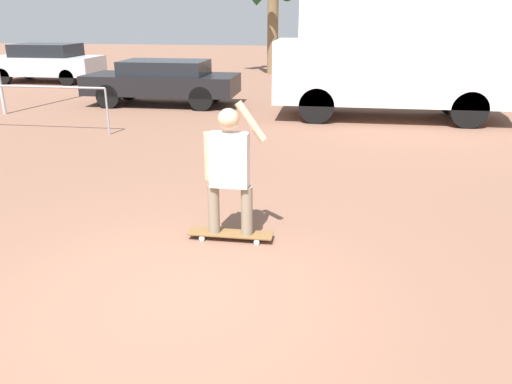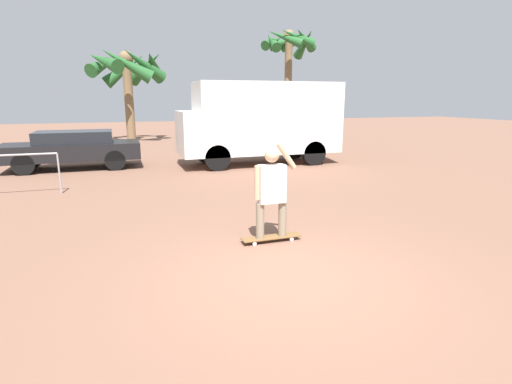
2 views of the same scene
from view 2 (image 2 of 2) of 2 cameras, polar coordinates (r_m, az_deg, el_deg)
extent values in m
plane|color=brown|center=(5.60, 5.06, -12.28)|extent=(80.00, 80.00, 0.00)
cube|color=brown|center=(6.92, 2.18, -6.45)|extent=(1.04, 0.24, 0.02)
cylinder|color=white|center=(6.74, -0.22, -7.38)|extent=(0.07, 0.03, 0.07)
cylinder|color=white|center=(6.92, -0.76, -6.83)|extent=(0.07, 0.03, 0.07)
cylinder|color=white|center=(6.97, 5.09, -6.71)|extent=(0.07, 0.03, 0.07)
cylinder|color=white|center=(7.15, 4.44, -6.20)|extent=(0.07, 0.03, 0.07)
cylinder|color=gray|center=(6.75, 0.59, -4.14)|extent=(0.14, 0.14, 0.61)
cylinder|color=gray|center=(6.90, 3.78, -3.80)|extent=(0.14, 0.14, 0.61)
cube|color=silver|center=(6.67, 2.25, 1.17)|extent=(0.45, 0.22, 0.64)
sphere|color=tan|center=(6.58, 2.29, 5.28)|extent=(0.24, 0.24, 0.24)
cylinder|color=tan|center=(6.57, 0.17, 1.33)|extent=(0.09, 0.09, 0.57)
cylinder|color=tan|center=(6.68, 4.34, 5.20)|extent=(0.37, 0.09, 0.47)
cylinder|color=black|center=(13.67, -5.57, 4.90)|extent=(0.89, 0.28, 0.89)
cylinder|color=black|center=(15.35, -7.10, 5.76)|extent=(0.89, 0.28, 0.89)
cylinder|color=black|center=(14.94, 8.21, 5.53)|extent=(0.89, 0.28, 0.89)
cylinder|color=black|center=(16.48, 5.46, 6.31)|extent=(0.89, 0.28, 0.89)
cube|color=white|center=(14.41, -6.80, 8.36)|extent=(2.06, 2.01, 1.54)
cube|color=black|center=(14.30, -8.47, 9.51)|extent=(0.04, 1.71, 0.77)
cube|color=white|center=(15.27, 4.17, 10.59)|extent=(3.82, 2.01, 2.54)
cube|color=white|center=(14.42, -5.71, 13.46)|extent=(1.44, 1.85, 1.01)
cylinder|color=black|center=(14.82, -30.30, 3.41)|extent=(0.69, 0.22, 0.69)
cylinder|color=black|center=(16.30, -29.32, 4.26)|extent=(0.69, 0.22, 0.69)
cylinder|color=black|center=(14.52, -19.48, 4.30)|extent=(0.69, 0.22, 0.69)
cylinder|color=black|center=(16.04, -19.48, 5.07)|extent=(0.69, 0.22, 0.69)
cube|color=black|center=(15.32, -24.78, 5.33)|extent=(4.49, 1.75, 0.56)
cube|color=black|center=(15.26, -24.54, 7.16)|extent=(2.47, 1.54, 0.41)
cylinder|color=brown|center=(21.82, 4.59, 14.12)|extent=(0.39, 0.39, 5.54)
sphere|color=brown|center=(22.04, 4.73, 21.33)|extent=(0.62, 0.62, 0.62)
cone|color=#235B28|center=(22.42, 6.93, 20.29)|extent=(0.61, 1.79, 1.51)
cone|color=#235B28|center=(22.82, 5.86, 20.61)|extent=(1.58, 1.80, 1.03)
cone|color=#235B28|center=(22.91, 4.31, 20.63)|extent=(1.96, 0.95, 1.02)
cone|color=#235B28|center=(22.47, 2.54, 20.72)|extent=(1.80, 1.56, 1.11)
cone|color=#235B28|center=(21.73, 2.30, 20.80)|extent=(0.64, 1.88, 1.31)
cone|color=#235B28|center=(21.13, 4.21, 21.15)|extent=(1.84, 1.49, 1.14)
cone|color=#235B28|center=(21.22, 5.93, 21.17)|extent=(1.92, 0.63, 1.05)
cone|color=#235B28|center=(21.60, 7.00, 20.89)|extent=(1.79, 1.56, 1.17)
cylinder|color=brown|center=(23.86, -17.68, 12.29)|extent=(0.49, 0.49, 4.55)
sphere|color=brown|center=(23.96, -18.08, 17.73)|extent=(0.78, 0.78, 0.78)
cone|color=#235B28|center=(23.80, -14.67, 17.46)|extent=(1.20, 2.89, 1.44)
cone|color=#235B28|center=(24.80, -15.48, 16.77)|extent=(2.26, 2.62, 2.02)
cone|color=#235B28|center=(25.27, -18.24, 16.35)|extent=(2.66, 0.89, 2.22)
cone|color=#235B28|center=(24.70, -20.76, 16.74)|extent=(2.23, 2.73, 1.62)
cone|color=#235B28|center=(23.23, -20.97, 17.13)|extent=(2.11, 2.79, 1.47)
cone|color=#235B28|center=(22.58, -17.97, 17.03)|extent=(2.74, 0.80, 2.00)
cone|color=#235B28|center=(22.90, -15.78, 17.16)|extent=(2.64, 2.28, 1.93)
cylinder|color=#99999E|center=(11.43, -26.28, 2.37)|extent=(0.04, 0.04, 1.05)
camera|label=1|loc=(3.58, 62.82, 9.80)|focal=35.00mm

